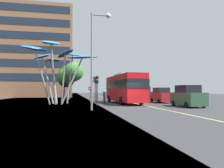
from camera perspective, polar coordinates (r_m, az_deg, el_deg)
name	(u,v)px	position (r m, az deg, el deg)	size (l,w,h in m)	color
ground	(124,108)	(21.64, 3.29, -6.33)	(120.00, 240.00, 0.10)	#38383A
red_bus	(124,87)	(27.88, 3.23, -0.87)	(3.06, 10.90, 3.85)	red
leaf_sculpture	(55,57)	(27.86, -14.84, 7.04)	(9.46, 8.18, 7.82)	#9EA0A5
traffic_light_kerb_near	(97,84)	(23.24, -3.99, -0.07)	(0.28, 0.42, 3.24)	black
traffic_light_kerb_far	(95,84)	(28.95, -4.49, 0.06)	(0.28, 0.42, 3.56)	black
traffic_light_island_mid	(93,84)	(32.00, -5.17, 0.04)	(0.28, 0.42, 3.68)	black
car_parked_near	(188,97)	(23.46, 19.52, -3.20)	(2.07, 4.24, 2.23)	#2D5138
car_parked_mid	(161,96)	(30.08, 12.95, -3.03)	(1.91, 4.09, 2.07)	maroon
car_parked_far	(143,94)	(35.60, 8.23, -2.68)	(2.06, 4.57, 2.31)	navy
street_lamp	(96,48)	(18.72, -4.29, 9.48)	(1.75, 0.44, 8.45)	gray
tree_pavement_near	(71,73)	(42.80, -10.75, 2.77)	(4.89, 5.07, 7.16)	brown
tree_pavement_far	(67,77)	(45.43, -11.93, 1.87)	(3.77, 4.52, 6.76)	brown
pedestrian	(104,97)	(27.18, -2.05, -3.45)	(0.34, 0.34, 1.72)	#2D3342
no_entry_sign	(90,92)	(30.74, -5.80, -2.02)	(0.60, 0.12, 2.27)	gray
backdrop_building	(35,53)	(59.78, -19.82, 7.81)	(19.10, 11.68, 22.90)	#8E6042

